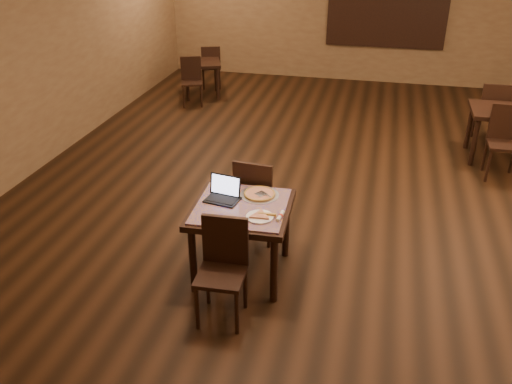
% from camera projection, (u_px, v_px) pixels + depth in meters
% --- Properties ---
extents(ground, '(10.00, 10.00, 0.00)m').
position_uv_depth(ground, '(328.00, 182.00, 7.21)').
color(ground, black).
rests_on(ground, ground).
extents(wall_back, '(8.00, 0.02, 3.00)m').
position_uv_depth(wall_back, '(362.00, 6.00, 10.83)').
color(wall_back, olive).
rests_on(wall_back, ground).
extents(wall_left, '(0.02, 10.00, 3.00)m').
position_uv_depth(wall_left, '(41.00, 53.00, 7.34)').
color(wall_left, olive).
rests_on(wall_left, ground).
extents(mural, '(2.34, 0.05, 1.64)m').
position_uv_depth(mural, '(388.00, 5.00, 10.67)').
color(mural, '#255489').
rests_on(mural, wall_back).
extents(tiled_table, '(0.96, 0.96, 0.76)m').
position_uv_depth(tiled_table, '(241.00, 215.00, 5.13)').
color(tiled_table, black).
rests_on(tiled_table, ground).
extents(chair_main_near, '(0.42, 0.42, 0.94)m').
position_uv_depth(chair_main_near, '(223.00, 263.00, 4.66)').
color(chair_main_near, black).
rests_on(chair_main_near, ground).
extents(chair_main_far, '(0.45, 0.45, 0.97)m').
position_uv_depth(chair_main_far, '(256.00, 196.00, 5.72)').
color(chair_main_far, black).
rests_on(chair_main_far, ground).
extents(laptop, '(0.35, 0.29, 0.22)m').
position_uv_depth(laptop, '(224.00, 193.00, 5.18)').
color(laptop, black).
rests_on(laptop, tiled_table).
extents(plate, '(0.25, 0.25, 0.01)m').
position_uv_depth(plate, '(260.00, 217.00, 4.88)').
color(plate, white).
rests_on(plate, tiled_table).
extents(pizza_slice, '(0.23, 0.23, 0.02)m').
position_uv_depth(pizza_slice, '(260.00, 215.00, 4.87)').
color(pizza_slice, beige).
rests_on(pizza_slice, plate).
extents(pizza_pan, '(0.38, 0.38, 0.01)m').
position_uv_depth(pizza_pan, '(260.00, 195.00, 5.26)').
color(pizza_pan, silver).
rests_on(pizza_pan, tiled_table).
extents(pizza_whole, '(0.31, 0.31, 0.02)m').
position_uv_depth(pizza_whole, '(260.00, 194.00, 5.26)').
color(pizza_whole, beige).
rests_on(pizza_whole, pizza_pan).
extents(spatula, '(0.25, 0.22, 0.01)m').
position_uv_depth(spatula, '(261.00, 194.00, 5.23)').
color(spatula, silver).
rests_on(spatula, pizza_whole).
extents(napkin_roll, '(0.05, 0.17, 0.04)m').
position_uv_depth(napkin_roll, '(280.00, 216.00, 4.87)').
color(napkin_roll, white).
rests_on(napkin_roll, tiled_table).
extents(other_table_a, '(0.80, 0.80, 0.75)m').
position_uv_depth(other_table_a, '(499.00, 118.00, 7.63)').
color(other_table_a, black).
rests_on(other_table_a, ground).
extents(other_table_a_chair_near, '(0.42, 0.42, 0.97)m').
position_uv_depth(other_table_a_chair_near, '(505.00, 137.00, 7.18)').
color(other_table_a_chair_near, black).
rests_on(other_table_a_chair_near, ground).
extents(other_table_a_chair_far, '(0.42, 0.42, 0.97)m').
position_uv_depth(other_table_a_chair_far, '(492.00, 110.00, 8.15)').
color(other_table_a_chair_far, black).
rests_on(other_table_a_chair_far, ground).
extents(other_table_b, '(0.91, 0.91, 0.66)m').
position_uv_depth(other_table_b, '(201.00, 68.00, 10.31)').
color(other_table_b, black).
rests_on(other_table_b, ground).
extents(other_table_b_chair_near, '(0.48, 0.48, 0.86)m').
position_uv_depth(other_table_b_chair_near, '(192.00, 78.00, 9.91)').
color(other_table_b_chair_near, black).
rests_on(other_table_b_chair_near, ground).
extents(other_table_b_chair_far, '(0.48, 0.48, 0.86)m').
position_uv_depth(other_table_b_chair_far, '(211.00, 65.00, 10.77)').
color(other_table_b_chair_far, black).
rests_on(other_table_b_chair_far, ground).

